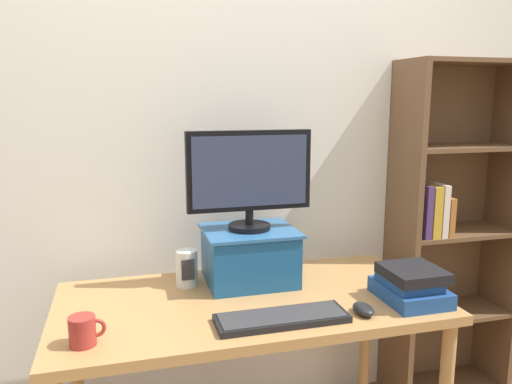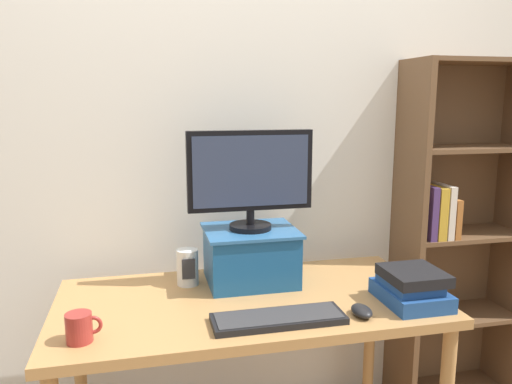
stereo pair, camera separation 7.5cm
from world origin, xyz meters
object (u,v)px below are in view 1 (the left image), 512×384
(bookshelf_unit, at_px, (448,230))
(coffee_mug, at_px, (83,331))
(desk, at_px, (249,318))
(computer_monitor, at_px, (249,176))
(desk_speaker, at_px, (187,268))
(book_stack, at_px, (411,285))
(keyboard, at_px, (282,318))
(riser_box, at_px, (249,254))
(computer_mouse, at_px, (363,309))

(bookshelf_unit, distance_m, coffee_mug, 1.75)
(desk, distance_m, computer_monitor, 0.54)
(desk_speaker, bearing_deg, book_stack, -25.34)
(keyboard, height_order, desk_speaker, desk_speaker)
(riser_box, distance_m, computer_mouse, 0.51)
(bookshelf_unit, height_order, keyboard, bookshelf_unit)
(book_stack, bearing_deg, desk, 162.65)
(keyboard, xyz_separation_m, book_stack, (0.51, 0.04, 0.05))
(bookshelf_unit, bearing_deg, computer_mouse, -142.46)
(coffee_mug, bearing_deg, computer_monitor, 31.75)
(desk, height_order, desk_speaker, desk_speaker)
(bookshelf_unit, distance_m, computer_monitor, 1.11)
(riser_box, bearing_deg, computer_monitor, -90.00)
(bookshelf_unit, bearing_deg, keyboard, -151.81)
(riser_box, bearing_deg, coffee_mug, -148.15)
(keyboard, xyz_separation_m, coffee_mug, (-0.63, 0.01, 0.03))
(desk, distance_m, desk_speaker, 0.32)
(keyboard, relative_size, desk_speaker, 3.09)
(coffee_mug, xyz_separation_m, desk_speaker, (0.37, 0.41, 0.03))
(riser_box, bearing_deg, book_stack, -33.37)
(riser_box, height_order, computer_monitor, computer_monitor)
(computer_monitor, bearing_deg, riser_box, 90.00)
(desk_speaker, bearing_deg, computer_monitor, -5.44)
(desk, bearing_deg, computer_monitor, 74.74)
(book_stack, height_order, desk_speaker, desk_speaker)
(computer_monitor, relative_size, desk_speaker, 3.44)
(computer_mouse, bearing_deg, book_stack, 15.97)
(desk, bearing_deg, keyboard, -75.98)
(riser_box, distance_m, computer_monitor, 0.32)
(computer_mouse, bearing_deg, desk_speaker, 142.10)
(bookshelf_unit, xyz_separation_m, computer_monitor, (-1.05, -0.17, 0.34))
(coffee_mug, bearing_deg, bookshelf_unit, 18.31)
(desk, relative_size, keyboard, 3.16)
(coffee_mug, relative_size, desk_speaker, 0.76)
(keyboard, distance_m, coffee_mug, 0.63)
(desk, height_order, computer_mouse, computer_mouse)
(bookshelf_unit, bearing_deg, coffee_mug, -161.69)
(book_stack, xyz_separation_m, desk_speaker, (-0.77, 0.37, 0.01))
(computer_mouse, height_order, desk_speaker, desk_speaker)
(desk, distance_m, bookshelf_unit, 1.16)
(bookshelf_unit, height_order, book_stack, bookshelf_unit)
(riser_box, distance_m, book_stack, 0.63)
(keyboard, bearing_deg, bookshelf_unit, 28.19)
(desk, relative_size, book_stack, 5.31)
(coffee_mug, height_order, desk_speaker, desk_speaker)
(desk, bearing_deg, computer_mouse, -34.85)
(coffee_mug, bearing_deg, computer_mouse, -1.49)
(computer_monitor, height_order, computer_mouse, computer_monitor)
(computer_mouse, relative_size, book_stack, 0.39)
(book_stack, distance_m, desk_speaker, 0.86)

